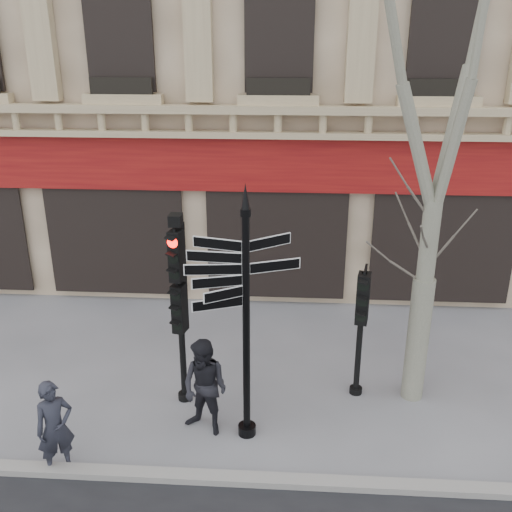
# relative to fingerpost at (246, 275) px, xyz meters

# --- Properties ---
(ground) EXTENTS (80.00, 80.00, 0.00)m
(ground) POSITION_rel_fingerpost_xyz_m (0.32, 0.25, -2.96)
(ground) COLOR #5E5F63
(ground) RESTS_ON ground
(kerb) EXTENTS (80.00, 0.25, 0.12)m
(kerb) POSITION_rel_fingerpost_xyz_m (0.32, -1.15, -2.90)
(kerb) COLOR gray
(kerb) RESTS_ON ground
(fingerpost) EXTENTS (2.15, 2.15, 4.40)m
(fingerpost) POSITION_rel_fingerpost_xyz_m (0.00, 0.00, 0.00)
(fingerpost) COLOR black
(fingerpost) RESTS_ON ground
(traffic_signal_main) EXTENTS (0.45, 0.37, 3.62)m
(traffic_signal_main) POSITION_rel_fingerpost_xyz_m (-1.24, 0.92, -0.67)
(traffic_signal_main) COLOR black
(traffic_signal_main) RESTS_ON ground
(traffic_signal_secondary) EXTENTS (0.47, 0.38, 2.49)m
(traffic_signal_secondary) POSITION_rel_fingerpost_xyz_m (1.98, 1.33, -1.22)
(traffic_signal_secondary) COLOR black
(traffic_signal_secondary) RESTS_ON ground
(plane_tree) EXTENTS (3.51, 3.51, 9.33)m
(plane_tree) POSITION_rel_fingerpost_xyz_m (3.02, 1.30, 3.59)
(plane_tree) COLOR gray
(plane_tree) RESTS_ON ground
(pedestrian_a) EXTENTS (0.69, 0.65, 1.58)m
(pedestrian_a) POSITION_rel_fingerpost_xyz_m (-2.86, -1.05, -2.17)
(pedestrian_a) COLOR #21222C
(pedestrian_a) RESTS_ON ground
(pedestrian_b) EXTENTS (1.05, 0.96, 1.74)m
(pedestrian_b) POSITION_rel_fingerpost_xyz_m (-0.70, 0.04, -2.09)
(pedestrian_b) COLOR black
(pedestrian_b) RESTS_ON ground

